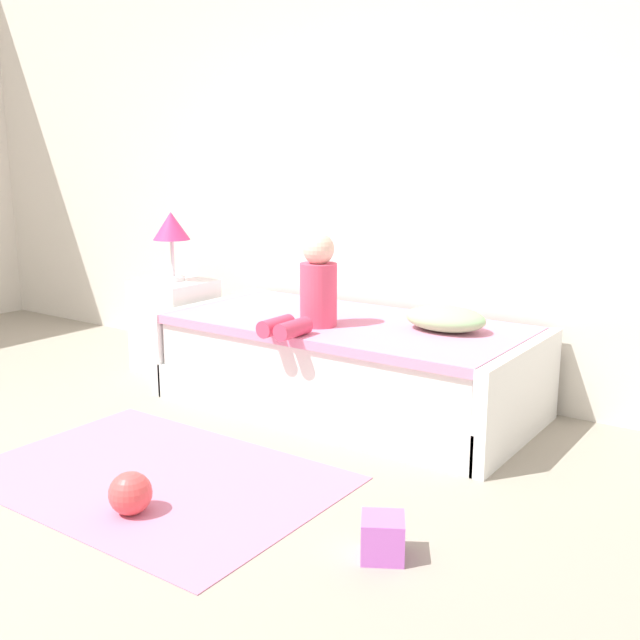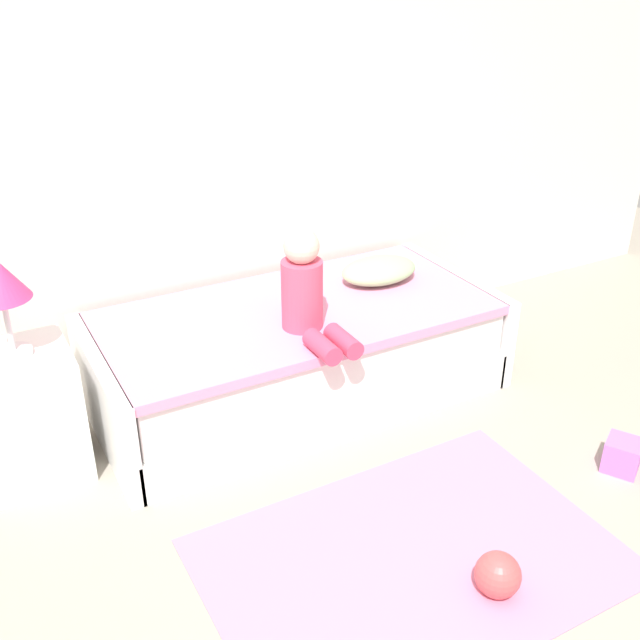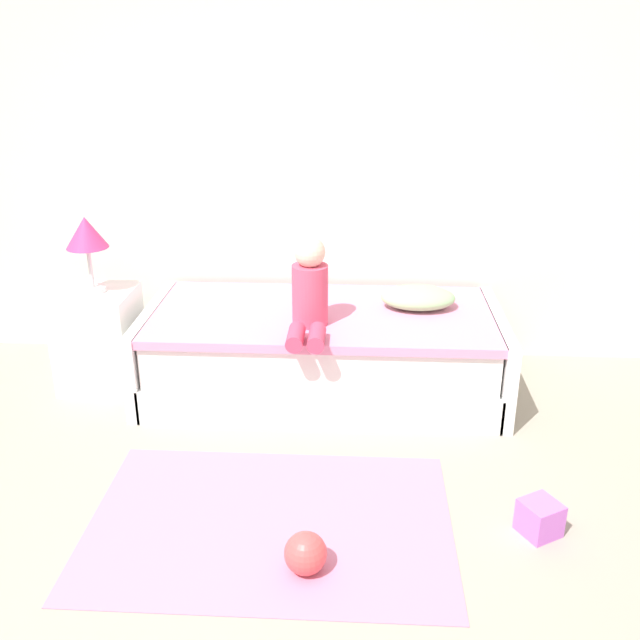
{
  "view_description": "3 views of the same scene",
  "coord_description": "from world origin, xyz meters",
  "px_view_note": "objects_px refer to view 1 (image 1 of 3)",
  "views": [
    {
      "loc": [
        2.62,
        -1.38,
        1.39
      ],
      "look_at": [
        0.42,
        1.75,
        0.55
      ],
      "focal_mm": 41.53,
      "sensor_mm": 36.0,
      "label": 1
    },
    {
      "loc": [
        -1.1,
        -1.04,
        2.17
      ],
      "look_at": [
        0.42,
        1.75,
        0.55
      ],
      "focal_mm": 41.68,
      "sensor_mm": 36.0,
      "label": 2
    },
    {
      "loc": [
        0.63,
        -1.85,
        2.02
      ],
      "look_at": [
        0.42,
        1.75,
        0.55
      ],
      "focal_mm": 39.84,
      "sensor_mm": 36.0,
      "label": 3
    }
  ],
  "objects_px": {
    "toy_ball": "(130,493)",
    "toy_block": "(383,537)",
    "bed": "(345,365)",
    "nightstand": "(175,325)",
    "pillow": "(445,319)",
    "table_lamp": "(171,229)",
    "child_figure": "(313,290)"
  },
  "relations": [
    {
      "from": "table_lamp",
      "to": "toy_ball",
      "type": "xyz_separation_m",
      "value": [
        1.37,
        -1.58,
        -0.85
      ]
    },
    {
      "from": "pillow",
      "to": "toy_block",
      "type": "height_order",
      "value": "pillow"
    },
    {
      "from": "table_lamp",
      "to": "pillow",
      "type": "relative_size",
      "value": 1.02
    },
    {
      "from": "bed",
      "to": "table_lamp",
      "type": "xyz_separation_m",
      "value": [
        -1.35,
        -0.01,
        0.69
      ]
    },
    {
      "from": "table_lamp",
      "to": "toy_block",
      "type": "xyz_separation_m",
      "value": [
        2.36,
        -1.29,
        -0.86
      ]
    },
    {
      "from": "toy_ball",
      "to": "toy_block",
      "type": "bearing_deg",
      "value": 16.48
    },
    {
      "from": "nightstand",
      "to": "pillow",
      "type": "xyz_separation_m",
      "value": [
        1.91,
        0.11,
        0.26
      ]
    },
    {
      "from": "child_figure",
      "to": "toy_ball",
      "type": "bearing_deg",
      "value": -86.73
    },
    {
      "from": "child_figure",
      "to": "toy_block",
      "type": "xyz_separation_m",
      "value": [
        1.07,
        -1.07,
        -0.63
      ]
    },
    {
      "from": "bed",
      "to": "nightstand",
      "type": "xyz_separation_m",
      "value": [
        -1.35,
        -0.01,
        0.05
      ]
    },
    {
      "from": "child_figure",
      "to": "toy_block",
      "type": "relative_size",
      "value": 3.34
    },
    {
      "from": "pillow",
      "to": "toy_ball",
      "type": "distance_m",
      "value": 1.84
    },
    {
      "from": "table_lamp",
      "to": "toy_ball",
      "type": "relative_size",
      "value": 2.58
    },
    {
      "from": "child_figure",
      "to": "pillow",
      "type": "relative_size",
      "value": 1.16
    },
    {
      "from": "child_figure",
      "to": "toy_ball",
      "type": "relative_size",
      "value": 2.93
    },
    {
      "from": "bed",
      "to": "child_figure",
      "type": "distance_m",
      "value": 0.52
    },
    {
      "from": "toy_ball",
      "to": "toy_block",
      "type": "relative_size",
      "value": 1.14
    },
    {
      "from": "table_lamp",
      "to": "bed",
      "type": "bearing_deg",
      "value": 0.32
    },
    {
      "from": "nightstand",
      "to": "toy_block",
      "type": "bearing_deg",
      "value": -28.64
    },
    {
      "from": "bed",
      "to": "child_figure",
      "type": "xyz_separation_m",
      "value": [
        -0.06,
        -0.23,
        0.46
      ]
    },
    {
      "from": "bed",
      "to": "toy_ball",
      "type": "height_order",
      "value": "bed"
    },
    {
      "from": "bed",
      "to": "pillow",
      "type": "height_order",
      "value": "pillow"
    },
    {
      "from": "nightstand",
      "to": "toy_ball",
      "type": "bearing_deg",
      "value": -49.12
    },
    {
      "from": "bed",
      "to": "nightstand",
      "type": "height_order",
      "value": "nightstand"
    },
    {
      "from": "pillow",
      "to": "toy_block",
      "type": "relative_size",
      "value": 2.88
    },
    {
      "from": "toy_ball",
      "to": "nightstand",
      "type": "bearing_deg",
      "value": 130.88
    },
    {
      "from": "nightstand",
      "to": "toy_block",
      "type": "xyz_separation_m",
      "value": [
        2.36,
        -1.29,
        -0.22
      ]
    },
    {
      "from": "toy_block",
      "to": "pillow",
      "type": "bearing_deg",
      "value": 107.84
    },
    {
      "from": "bed",
      "to": "toy_block",
      "type": "height_order",
      "value": "bed"
    },
    {
      "from": "toy_block",
      "to": "table_lamp",
      "type": "bearing_deg",
      "value": 151.36
    },
    {
      "from": "table_lamp",
      "to": "child_figure",
      "type": "height_order",
      "value": "table_lamp"
    },
    {
      "from": "child_figure",
      "to": "toy_ball",
      "type": "height_order",
      "value": "child_figure"
    }
  ]
}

